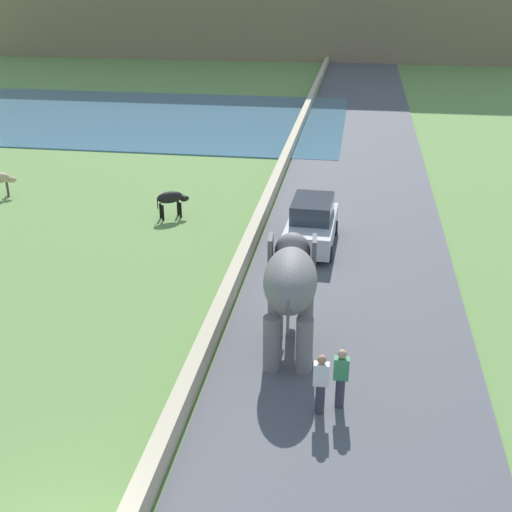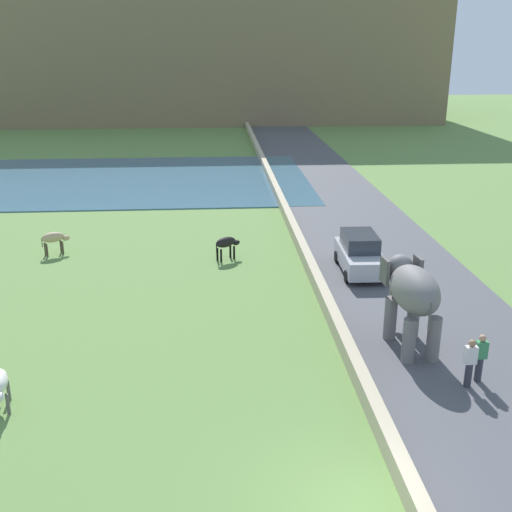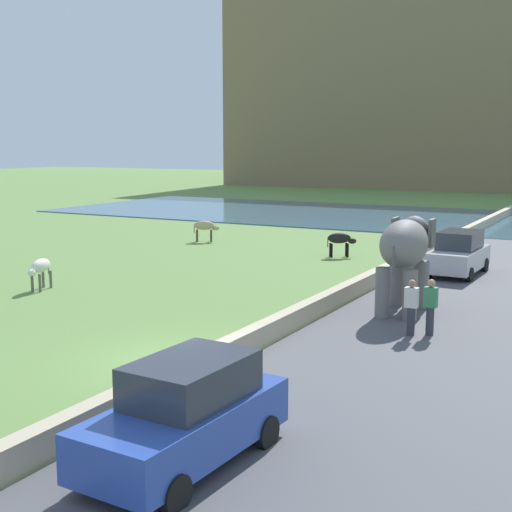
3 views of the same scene
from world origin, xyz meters
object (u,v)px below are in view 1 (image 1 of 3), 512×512
Objects in this scene: person_trailing at (321,383)px; elephant at (290,283)px; car_silver at (312,224)px; cow_black at (171,199)px; person_beside_elephant at (341,378)px.

elephant is at bearing 110.50° from person_trailing.
cow_black is at bearing 160.35° from car_silver.
car_silver reaches higher than cow_black.
car_silver is 6.36m from cow_black.
person_beside_elephant reaches higher than cow_black.
elephant is 3.07m from person_beside_elephant.
person_beside_elephant is 14.07m from cow_black.
person_trailing is (1.02, -2.74, -1.16)m from elephant.
person_beside_elephant is 0.54m from person_trailing.
car_silver is (-1.46, 9.80, 0.03)m from person_beside_elephant.
person_trailing is at bearing -84.31° from car_silver.
elephant is at bearing -57.87° from cow_black.
person_beside_elephant is 0.40× the size of car_silver.
person_trailing is 0.40× the size of car_silver.
cow_black is at bearing 119.74° from person_trailing.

